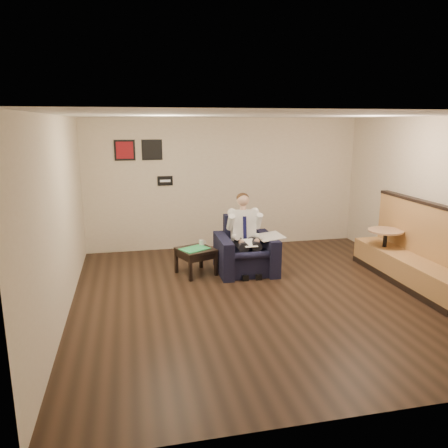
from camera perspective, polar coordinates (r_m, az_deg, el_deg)
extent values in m
plane|color=black|center=(7.09, 5.49, -9.30)|extent=(6.00, 6.00, 0.00)
cube|color=beige|center=(9.55, 0.14, 5.29)|extent=(6.00, 0.02, 2.80)
cube|color=beige|center=(4.04, 19.10, -6.32)|extent=(6.00, 0.02, 2.80)
cube|color=beige|center=(6.43, -20.57, 0.63)|extent=(0.02, 6.00, 2.80)
cube|color=beige|center=(8.13, 26.30, 2.56)|extent=(0.02, 6.00, 2.80)
cube|color=white|center=(6.56, 6.03, 13.94)|extent=(6.00, 6.00, 0.02)
cube|color=black|center=(9.32, -7.70, 5.61)|extent=(0.32, 0.02, 0.20)
cube|color=maroon|center=(9.23, -12.84, 9.38)|extent=(0.42, 0.03, 0.42)
cube|color=black|center=(9.25, -9.39, 9.54)|extent=(0.42, 0.03, 0.42)
cube|color=black|center=(8.00, 2.87, -2.83)|extent=(1.06, 1.06, 1.00)
cube|color=white|center=(7.75, 3.31, -2.49)|extent=(0.25, 0.34, 0.01)
cube|color=silver|center=(7.97, 6.00, -1.61)|extent=(0.45, 0.56, 0.01)
cube|color=black|center=(7.96, -3.69, -4.90)|extent=(0.76, 0.76, 0.48)
cube|color=#27C763|center=(7.85, -3.84, -3.25)|extent=(0.59, 0.54, 0.01)
cylinder|color=white|center=(8.07, -2.98, -2.45)|extent=(0.11, 0.11, 0.10)
cube|color=black|center=(8.05, -3.99, -2.84)|extent=(0.16, 0.10, 0.01)
cube|color=#AE7B43|center=(8.05, 23.38, -2.44)|extent=(0.64, 2.69, 1.38)
cylinder|color=tan|center=(8.60, 20.18, -3.27)|extent=(0.64, 0.64, 0.78)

